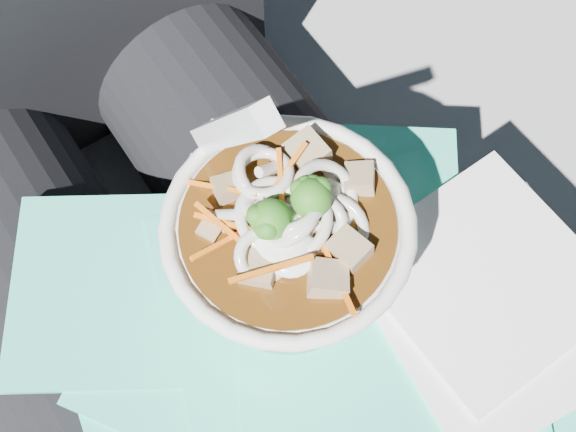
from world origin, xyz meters
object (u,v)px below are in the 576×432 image
person_body (167,241)px  plastic_bag (306,324)px  udon_bowl (288,243)px  stone_ledge (180,320)px  lap (239,360)px

person_body → plastic_bag: (0.04, -0.12, 0.05)m
plastic_bag → udon_bowl: (0.01, 0.03, 0.06)m
person_body → plastic_bag: person_body is taller
stone_ledge → plastic_bag: 0.41m
lap → plastic_bag: (0.04, -0.02, 0.08)m
lap → udon_bowl: size_ratio=2.55×
person_body → udon_bowl: 0.14m
person_body → plastic_bag: 0.13m
stone_ledge → plastic_bag: (0.04, -0.17, 0.37)m
person_body → udon_bowl: (0.04, -0.09, 0.11)m
stone_ledge → udon_bowl: bearing=-73.3°
person_body → stone_ledge: bearing=90.0°
stone_ledge → lap: bearing=-90.0°
stone_ledge → lap: size_ratio=2.08×
udon_bowl → plastic_bag: bearing=-102.7°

